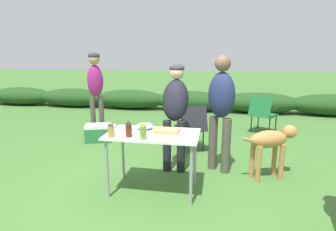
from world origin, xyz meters
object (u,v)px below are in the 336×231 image
Objects in this scene: mixing_bowl at (145,126)px; cooler_box at (98,133)px; plate_stack at (124,129)px; standing_person_with_beanie at (175,106)px; folding_table at (153,139)px; dog at (271,142)px; standing_person_in_red_jacket at (95,83)px; spice_jar at (111,131)px; bbq_sauce_bottle at (129,129)px; relish_jar at (143,132)px; camp_chair_near_hedge at (263,112)px; camp_chair_green_behind_table at (191,125)px; paper_cup_stack at (113,130)px; standing_person_in_olive_jacket at (221,104)px.

mixing_bowl is 0.39× the size of cooler_box.
plate_stack is 0.13× the size of standing_person_with_beanie.
folding_table is 1.61m from dog.
folding_table is 0.64× the size of standing_person_in_red_jacket.
spice_jar is at bearing -98.93° from standing_person_in_red_jacket.
plate_stack reaches higher than cooler_box.
bbq_sauce_bottle is 0.11× the size of standing_person_in_red_jacket.
relish_jar reaches higher than folding_table.
cooler_box is at bearing 131.83° from folding_table.
standing_person_with_beanie reaches higher than dog.
folding_table is 1.32× the size of camp_chair_near_hedge.
relish_jar is (0.38, 0.00, 0.01)m from spice_jar.
spice_jar is 0.38m from relish_jar.
relish_jar is at bearing -16.72° from bbq_sauce_bottle.
cooler_box is at bearing -129.98° from camp_chair_near_hedge.
plate_stack is 0.43m from relish_jar.
standing_person_with_beanie is 2.76m from camp_chair_near_hedge.
camp_chair_green_behind_table reaches higher than plate_stack.
standing_person_in_red_jacket reaches higher than paper_cup_stack.
mixing_bowl is 0.26× the size of camp_chair_near_hedge.
standing_person_in_red_jacket reaches higher than spice_jar.
standing_person_in_red_jacket is (-1.50, 2.33, 0.27)m from bbq_sauce_bottle.
dog is 0.96× the size of camp_chair_near_hedge.
camp_chair_green_behind_table is (0.37, 1.77, -0.36)m from relish_jar.
paper_cup_stack is 0.14× the size of camp_chair_green_behind_table.
plate_stack is at bearing -150.72° from mixing_bowl.
camp_chair_near_hedge is (1.59, 2.20, -0.48)m from standing_person_with_beanie.
plate_stack is at bearing 139.35° from relish_jar.
standing_person_in_red_jacket is at bearing 128.81° from mixing_bowl.
camp_chair_green_behind_table is (0.77, 1.67, -0.33)m from paper_cup_stack.
mixing_bowl is at bearing -94.56° from camp_chair_near_hedge.
bbq_sauce_bottle is at bearing -113.44° from standing_person_with_beanie.
cooler_box is (-1.30, 1.90, -0.66)m from bbq_sauce_bottle.
camp_chair_green_behind_table is at bearing 67.13° from spice_jar.
camp_chair_green_behind_table is 2.00m from camp_chair_near_hedge.
standing_person_in_olive_jacket is (1.18, 0.72, 0.23)m from plate_stack.
relish_jar is at bearing -14.20° from paper_cup_stack.
paper_cup_stack is at bearing -124.90° from standing_person_with_beanie.
mixing_bowl is 2.17m from cooler_box.
standing_person_in_red_jacket is (-1.90, 1.43, 0.15)m from standing_person_with_beanie.
bbq_sauce_bottle is at bearing -89.22° from dog.
bbq_sauce_bottle reaches higher than paper_cup_stack.
camp_chair_near_hedge is (3.49, 0.77, -0.64)m from standing_person_in_red_jacket.
paper_cup_stack is 0.74× the size of spice_jar.
folding_table is 1.38× the size of dog.
camp_chair_green_behind_table is (0.16, 0.81, -0.48)m from standing_person_with_beanie.
standing_person_in_red_jacket is at bearing 119.42° from paper_cup_stack.
dog is 1.43× the size of cooler_box.
dog is at bearing -66.56° from camp_chair_near_hedge.
standing_person_in_olive_jacket is 1.99× the size of camp_chair_green_behind_table.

